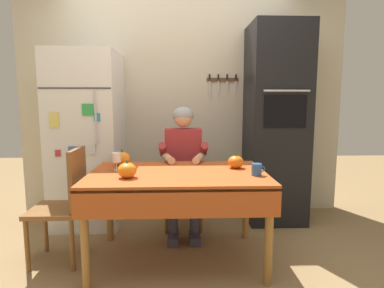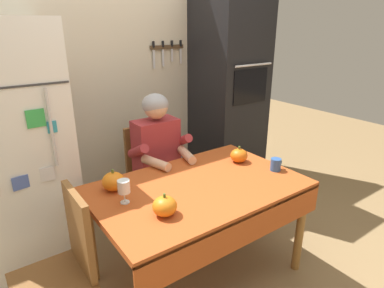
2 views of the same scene
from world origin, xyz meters
name	(u,v)px [view 2 (image 2 of 2)]	position (x,y,z in m)	size (l,w,h in m)	color
ground_plane	(206,281)	(0.00, 0.00, 0.00)	(10.00, 10.00, 0.00)	#93754C
back_wall_assembly	(121,77)	(0.05, 1.35, 1.30)	(3.70, 0.13, 2.60)	beige
refrigerator	(15,154)	(-0.95, 0.96, 0.90)	(0.68, 0.71, 1.80)	white
wall_oven	(228,97)	(1.05, 1.00, 1.05)	(0.60, 0.64, 2.10)	black
dining_table	(200,197)	(0.00, 0.08, 0.66)	(1.40, 0.90, 0.74)	#9E6B33
chair_behind_person	(151,173)	(0.05, 0.87, 0.51)	(0.40, 0.40, 0.93)	brown
seated_person	(161,156)	(0.05, 0.68, 0.74)	(0.47, 0.55, 1.25)	#38384C
chair_left_side	(65,265)	(-0.90, 0.12, 0.51)	(0.40, 0.40, 0.93)	brown
coffee_mug	(276,164)	(0.60, -0.05, 0.79)	(0.10, 0.08, 0.09)	#2D569E
wine_glass	(124,187)	(-0.50, 0.17, 0.84)	(0.07, 0.07, 0.15)	white
pumpkin_large	(113,181)	(-0.49, 0.36, 0.80)	(0.15, 0.15, 0.14)	orange
pumpkin_medium	(165,206)	(-0.37, -0.09, 0.80)	(0.14, 0.14, 0.13)	orange
pumpkin_small	(239,155)	(0.49, 0.23, 0.79)	(0.13, 0.13, 0.13)	orange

